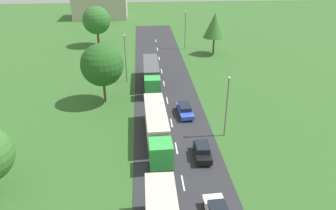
# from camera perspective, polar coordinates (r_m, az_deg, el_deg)

# --- Properties ---
(road) EXTENTS (10.00, 140.00, 0.06)m
(road) POSITION_cam_1_polar(r_m,az_deg,el_deg) (34.22, 2.43, -12.44)
(road) COLOR #2B2B30
(road) RESTS_ON ground
(truck_second) EXTENTS (2.78, 13.18, 3.48)m
(truck_second) POSITION_cam_1_polar(r_m,az_deg,el_deg) (38.70, -2.00, -3.74)
(truck_second) COLOR green
(truck_second) RESTS_ON road
(truck_third) EXTENTS (2.55, 12.48, 3.63)m
(truck_third) POSITION_cam_1_polar(r_m,az_deg,el_deg) (54.57, -2.97, 5.58)
(truck_third) COLOR green
(truck_third) RESTS_ON road
(car_third) EXTENTS (1.92, 4.01, 1.56)m
(car_third) POSITION_cam_1_polar(r_m,az_deg,el_deg) (36.58, 6.08, -8.09)
(car_third) COLOR black
(car_third) RESTS_ON road
(car_fourth) EXTENTS (2.03, 4.66, 1.45)m
(car_fourth) POSITION_cam_1_polar(r_m,az_deg,el_deg) (45.22, 2.99, -0.85)
(car_fourth) COLOR blue
(car_fourth) RESTS_ON road
(lamppost_second) EXTENTS (0.36, 0.36, 7.95)m
(lamppost_second) POSITION_cam_1_polar(r_m,az_deg,el_deg) (39.29, 10.36, 0.24)
(lamppost_second) COLOR slate
(lamppost_second) RESTS_ON ground
(lamppost_third) EXTENTS (0.36, 0.36, 8.41)m
(lamppost_third) POSITION_cam_1_polar(r_m,az_deg,el_deg) (55.53, -7.53, 8.54)
(lamppost_third) COLOR slate
(lamppost_third) RESTS_ON ground
(lamppost_fourth) EXTENTS (0.36, 0.36, 8.56)m
(lamppost_fourth) POSITION_cam_1_polar(r_m,az_deg,el_deg) (75.14, 3.06, 13.47)
(lamppost_fourth) COLOR slate
(lamppost_fourth) RESTS_ON ground
(tree_oak) EXTENTS (6.25, 6.25, 9.05)m
(tree_oak) POSITION_cam_1_polar(r_m,az_deg,el_deg) (48.10, -11.58, 6.96)
(tree_oak) COLOR #513823
(tree_oak) RESTS_ON ground
(tree_maple) EXTENTS (4.75, 4.75, 8.91)m
(tree_maple) POSITION_cam_1_polar(r_m,az_deg,el_deg) (71.13, 8.27, 13.76)
(tree_maple) COLOR #513823
(tree_maple) RESTS_ON ground
(tree_pine) EXTENTS (6.39, 6.39, 9.17)m
(tree_pine) POSITION_cam_1_polar(r_m,az_deg,el_deg) (78.78, -12.52, 14.41)
(tree_pine) COLOR #513823
(tree_pine) RESTS_ON ground
(distant_building) EXTENTS (16.99, 11.42, 7.72)m
(distant_building) POSITION_cam_1_polar(r_m,az_deg,el_deg) (112.55, -11.83, 16.83)
(distant_building) COLOR #B2A899
(distant_building) RESTS_ON ground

